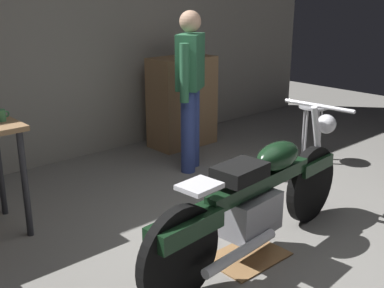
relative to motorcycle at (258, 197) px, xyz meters
name	(u,v)px	position (x,y,z in m)	size (l,w,h in m)	color
ground_plane	(257,245)	(0.09, 0.07, -0.45)	(12.00, 12.00, 0.00)	gray
back_wall	(65,20)	(0.09, 2.87, 1.10)	(8.00, 0.12, 3.10)	gray
motorcycle	(258,197)	(0.00, 0.00, 0.00)	(2.19, 0.61, 1.00)	black
person_standing	(190,85)	(0.83, 1.65, 0.48)	(0.49, 0.40, 1.67)	#36478F
shop_stool	(313,118)	(2.01, 0.93, 0.05)	(0.32, 0.32, 0.64)	#B2B2B7
wooden_dresser	(182,102)	(1.33, 2.37, 0.10)	(0.80, 0.47, 1.10)	#99724C
drip_tray	(247,257)	(-0.09, 0.00, -0.44)	(0.56, 0.40, 0.01)	olive
mug_green_speckled	(1,115)	(-1.16, 1.58, 0.50)	(0.11, 0.08, 0.09)	#3D7F4C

